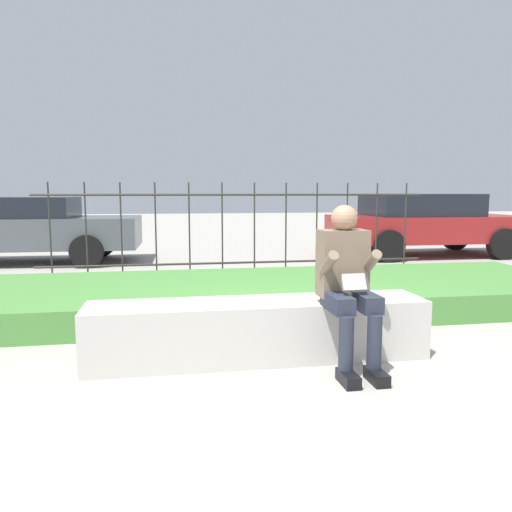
# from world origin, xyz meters

# --- Properties ---
(ground_plane) EXTENTS (60.00, 60.00, 0.00)m
(ground_plane) POSITION_xyz_m (0.00, 0.00, 0.00)
(ground_plane) COLOR #A8A399
(stone_bench) EXTENTS (2.82, 0.55, 0.49)m
(stone_bench) POSITION_xyz_m (-0.34, 0.00, 0.22)
(stone_bench) COLOR beige
(stone_bench) RESTS_ON ground_plane
(person_seated_reader) EXTENTS (0.42, 0.73, 1.29)m
(person_seated_reader) POSITION_xyz_m (0.32, -0.31, 0.72)
(person_seated_reader) COLOR black
(person_seated_reader) RESTS_ON ground_plane
(grass_berm) EXTENTS (8.01, 2.37, 0.31)m
(grass_berm) POSITION_xyz_m (0.00, 1.88, 0.15)
(grass_berm) COLOR #4C893D
(grass_berm) RESTS_ON ground_plane
(iron_fence) EXTENTS (6.01, 0.03, 1.55)m
(iron_fence) POSITION_xyz_m (0.00, 3.62, 0.81)
(iron_fence) COLOR #332D28
(iron_fence) RESTS_ON ground_plane
(car_parked_left) EXTENTS (4.71, 1.92, 1.31)m
(car_parked_left) POSITION_xyz_m (-4.04, 6.46, 0.71)
(car_parked_left) COLOR #4C5156
(car_parked_left) RESTS_ON ground_plane
(car_parked_right) EXTENTS (4.12, 2.03, 1.37)m
(car_parked_right) POSITION_xyz_m (4.51, 6.24, 0.74)
(car_parked_right) COLOR maroon
(car_parked_right) RESTS_ON ground_plane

